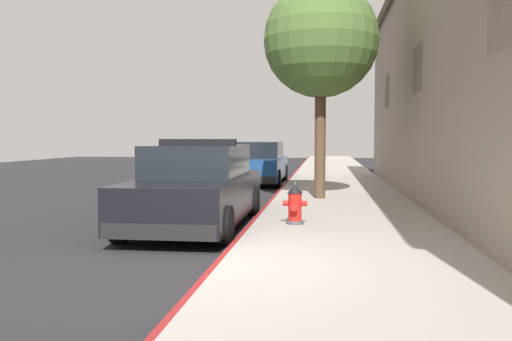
% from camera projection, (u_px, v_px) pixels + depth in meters
% --- Properties ---
extents(ground_plane, '(33.87, 60.00, 0.20)m').
position_uv_depth(ground_plane, '(150.00, 194.00, 17.21)').
color(ground_plane, '#232326').
extents(sidewalk_pavement, '(3.39, 60.00, 0.16)m').
position_uv_depth(sidewalk_pavement, '(338.00, 191.00, 16.44)').
color(sidewalk_pavement, '#9E9991').
rests_on(sidewalk_pavement, ground).
extents(curb_painted_edge, '(0.08, 60.00, 0.16)m').
position_uv_depth(curb_painted_edge, '(282.00, 190.00, 16.66)').
color(curb_painted_edge, maroon).
rests_on(curb_painted_edge, ground).
extents(police_cruiser, '(1.94, 4.84, 1.68)m').
position_uv_depth(police_cruiser, '(197.00, 188.00, 10.24)').
color(police_cruiser, black).
rests_on(police_cruiser, ground).
extents(parked_car_silver_ahead, '(1.94, 4.84, 1.56)m').
position_uv_depth(parked_car_silver_ahead, '(258.00, 164.00, 19.95)').
color(parked_car_silver_ahead, navy).
rests_on(parked_car_silver_ahead, ground).
extents(fire_hydrant, '(0.44, 0.40, 0.76)m').
position_uv_depth(fire_hydrant, '(295.00, 204.00, 9.59)').
color(fire_hydrant, '#4C4C51').
rests_on(fire_hydrant, sidewalk_pavement).
extents(street_tree, '(2.91, 2.91, 5.47)m').
position_uv_depth(street_tree, '(321.00, 41.00, 13.53)').
color(street_tree, brown).
rests_on(street_tree, sidewalk_pavement).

